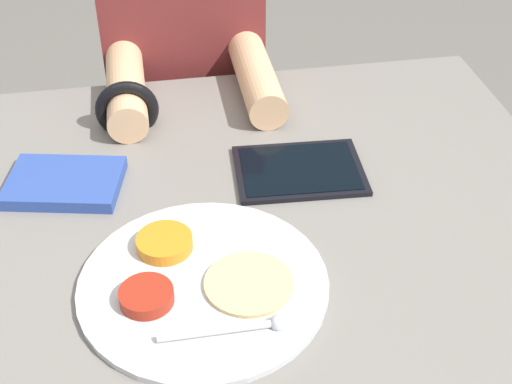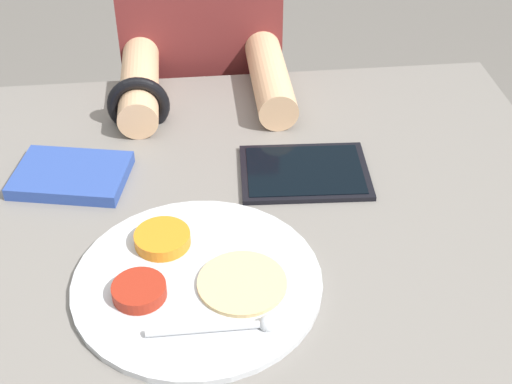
{
  "view_description": "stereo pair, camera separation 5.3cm",
  "coord_description": "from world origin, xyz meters",
  "px_view_note": "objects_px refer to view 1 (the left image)",
  "views": [
    {
      "loc": [
        -0.07,
        -0.76,
        1.44
      ],
      "look_at": [
        0.06,
        0.02,
        0.82
      ],
      "focal_mm": 50.0,
      "sensor_mm": 36.0,
      "label": 1
    },
    {
      "loc": [
        -0.02,
        -0.77,
        1.44
      ],
      "look_at": [
        0.06,
        0.02,
        0.82
      ],
      "focal_mm": 50.0,
      "sensor_mm": 36.0,
      "label": 2
    }
  ],
  "objects_px": {
    "thali_tray": "(200,282)",
    "red_notebook": "(65,183)",
    "tablet_device": "(299,170)",
    "person_diner": "(187,114)"
  },
  "relations": [
    {
      "from": "thali_tray",
      "to": "person_diner",
      "type": "relative_size",
      "value": 0.27
    },
    {
      "from": "thali_tray",
      "to": "red_notebook",
      "type": "relative_size",
      "value": 1.7
    },
    {
      "from": "thali_tray",
      "to": "person_diner",
      "type": "height_order",
      "value": "person_diner"
    },
    {
      "from": "thali_tray",
      "to": "tablet_device",
      "type": "xyz_separation_m",
      "value": [
        0.19,
        0.23,
        -0.0
      ]
    },
    {
      "from": "red_notebook",
      "to": "person_diner",
      "type": "relative_size",
      "value": 0.16
    },
    {
      "from": "thali_tray",
      "to": "red_notebook",
      "type": "xyz_separation_m",
      "value": [
        -0.18,
        0.25,
        0.0
      ]
    },
    {
      "from": "thali_tray",
      "to": "tablet_device",
      "type": "distance_m",
      "value": 0.29
    },
    {
      "from": "red_notebook",
      "to": "person_diner",
      "type": "height_order",
      "value": "person_diner"
    },
    {
      "from": "red_notebook",
      "to": "tablet_device",
      "type": "height_order",
      "value": "red_notebook"
    },
    {
      "from": "red_notebook",
      "to": "tablet_device",
      "type": "bearing_deg",
      "value": -3.59
    }
  ]
}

